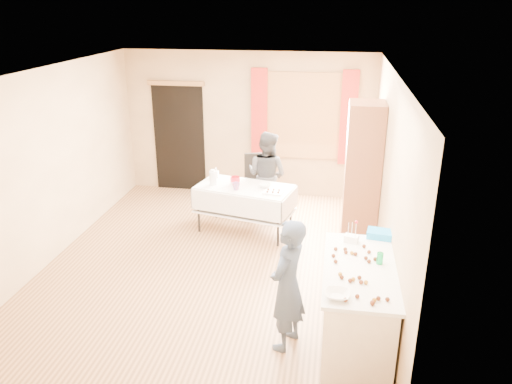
% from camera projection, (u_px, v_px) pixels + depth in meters
% --- Properties ---
extents(floor, '(4.50, 5.50, 0.02)m').
position_uv_depth(floor, '(214.00, 262.00, 6.96)').
color(floor, '#9E7047').
rests_on(floor, ground).
extents(ceiling, '(4.50, 5.50, 0.02)m').
position_uv_depth(ceiling, '(207.00, 71.00, 6.02)').
color(ceiling, white).
rests_on(ceiling, floor).
extents(wall_back, '(4.50, 0.02, 2.60)m').
position_uv_depth(wall_back, '(248.00, 125.00, 9.03)').
color(wall_back, tan).
rests_on(wall_back, floor).
extents(wall_front, '(4.50, 0.02, 2.60)m').
position_uv_depth(wall_front, '(126.00, 286.00, 3.95)').
color(wall_front, tan).
rests_on(wall_front, floor).
extents(wall_left, '(0.02, 5.50, 2.60)m').
position_uv_depth(wall_left, '(50.00, 165.00, 6.82)').
color(wall_left, tan).
rests_on(wall_left, floor).
extents(wall_right, '(0.02, 5.50, 2.60)m').
position_uv_depth(wall_right, '(389.00, 183.00, 6.15)').
color(wall_right, tan).
rests_on(wall_right, floor).
extents(window_frame, '(1.32, 0.06, 1.52)m').
position_uv_depth(window_frame, '(303.00, 116.00, 8.77)').
color(window_frame, olive).
rests_on(window_frame, wall_back).
extents(window_pane, '(1.20, 0.02, 1.40)m').
position_uv_depth(window_pane, '(303.00, 116.00, 8.76)').
color(window_pane, white).
rests_on(window_pane, wall_back).
extents(curtain_left, '(0.28, 0.06, 1.65)m').
position_uv_depth(curtain_left, '(259.00, 115.00, 8.84)').
color(curtain_left, '#A4241C').
rests_on(curtain_left, wall_back).
extents(curtain_right, '(0.28, 0.06, 1.65)m').
position_uv_depth(curtain_right, '(348.00, 118.00, 8.61)').
color(curtain_right, '#A4241C').
rests_on(curtain_right, wall_back).
extents(doorway, '(0.95, 0.04, 2.00)m').
position_uv_depth(doorway, '(179.00, 138.00, 9.30)').
color(doorway, black).
rests_on(doorway, floor).
extents(door_lintel, '(1.05, 0.06, 0.08)m').
position_uv_depth(door_lintel, '(176.00, 83.00, 8.91)').
color(door_lintel, olive).
rests_on(door_lintel, wall_back).
extents(cabinet, '(0.50, 0.60, 2.10)m').
position_uv_depth(cabinet, '(362.00, 174.00, 7.23)').
color(cabinet, brown).
rests_on(cabinet, floor).
extents(counter, '(0.72, 1.52, 0.91)m').
position_uv_depth(counter, '(357.00, 306.00, 5.16)').
color(counter, '#EFDFC8').
rests_on(counter, floor).
extents(party_table, '(1.60, 1.06, 0.75)m').
position_uv_depth(party_table, '(245.00, 205.00, 7.73)').
color(party_table, black).
rests_on(party_table, floor).
extents(chair, '(0.50, 0.50, 0.97)m').
position_uv_depth(chair, '(257.00, 193.00, 8.62)').
color(chair, black).
rests_on(chair, floor).
extents(girl, '(0.75, 0.68, 1.44)m').
position_uv_depth(girl, '(288.00, 285.00, 5.04)').
color(girl, '#28334B').
rests_on(girl, floor).
extents(woman, '(1.12, 1.08, 1.46)m').
position_uv_depth(woman, '(267.00, 175.00, 8.15)').
color(woman, black).
rests_on(woman, floor).
extents(soda_can, '(0.08, 0.08, 0.12)m').
position_uv_depth(soda_can, '(380.00, 258.00, 5.04)').
color(soda_can, '#0F9242').
rests_on(soda_can, counter).
extents(mixing_bowl, '(0.25, 0.25, 0.06)m').
position_uv_depth(mixing_bowl, '(337.00, 295.00, 4.48)').
color(mixing_bowl, white).
rests_on(mixing_bowl, counter).
extents(foam_block, '(0.17, 0.14, 0.08)m').
position_uv_depth(foam_block, '(351.00, 239.00, 5.51)').
color(foam_block, white).
rests_on(foam_block, counter).
extents(blue_basket, '(0.33, 0.24, 0.08)m').
position_uv_depth(blue_basket, '(381.00, 234.00, 5.61)').
color(blue_basket, '#1482D1').
rests_on(blue_basket, counter).
extents(pitcher, '(0.12, 0.12, 0.22)m').
position_uv_depth(pitcher, '(213.00, 178.00, 7.64)').
color(pitcher, silver).
rests_on(pitcher, party_table).
extents(cup_red, '(0.23, 0.23, 0.12)m').
position_uv_depth(cup_red, '(235.00, 180.00, 7.69)').
color(cup_red, red).
rests_on(cup_red, party_table).
extents(cup_rainbow, '(0.20, 0.20, 0.11)m').
position_uv_depth(cup_rainbow, '(236.00, 186.00, 7.47)').
color(cup_rainbow, red).
rests_on(cup_rainbow, party_table).
extents(small_bowl, '(0.22, 0.22, 0.05)m').
position_uv_depth(small_bowl, '(264.00, 185.00, 7.58)').
color(small_bowl, white).
rests_on(small_bowl, party_table).
extents(pastry_tray, '(0.31, 0.24, 0.02)m').
position_uv_depth(pastry_tray, '(273.00, 192.00, 7.35)').
color(pastry_tray, white).
rests_on(pastry_tray, party_table).
extents(bottle, '(0.08, 0.08, 0.17)m').
position_uv_depth(bottle, '(216.00, 173.00, 7.96)').
color(bottle, white).
rests_on(bottle, party_table).
extents(cake_balls, '(0.53, 1.14, 0.04)m').
position_uv_depth(cake_balls, '(357.00, 272.00, 4.87)').
color(cake_balls, '#3F2314').
rests_on(cake_balls, counter).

